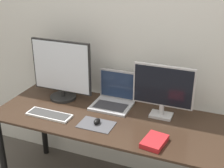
# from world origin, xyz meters

# --- Properties ---
(wall_back) EXTENTS (7.00, 0.05, 2.50)m
(wall_back) POSITION_xyz_m (0.00, 0.78, 1.25)
(wall_back) COLOR silver
(wall_back) RESTS_ON ground_plane
(desk) EXTENTS (1.79, 0.72, 0.76)m
(desk) POSITION_xyz_m (0.00, 0.36, 0.64)
(desk) COLOR #332319
(desk) RESTS_ON ground_plane
(monitor_left) EXTENTS (0.53, 0.22, 0.51)m
(monitor_left) POSITION_xyz_m (-0.50, 0.52, 1.01)
(monitor_left) COLOR black
(monitor_left) RESTS_ON desk
(monitor_right) EXTENTS (0.46, 0.12, 0.41)m
(monitor_right) POSITION_xyz_m (0.36, 0.52, 0.99)
(monitor_right) COLOR #B2B2B7
(monitor_right) RESTS_ON desk
(laptop) EXTENTS (0.32, 0.27, 0.27)m
(laptop) POSITION_xyz_m (-0.05, 0.57, 0.82)
(laptop) COLOR #ADADB2
(laptop) RESTS_ON desk
(keyboard) EXTENTS (0.36, 0.13, 0.02)m
(keyboard) POSITION_xyz_m (-0.44, 0.20, 0.77)
(keyboard) COLOR silver
(keyboard) RESTS_ON desk
(mousepad) EXTENTS (0.25, 0.18, 0.00)m
(mousepad) POSITION_xyz_m (-0.05, 0.21, 0.76)
(mousepad) COLOR #47474C
(mousepad) RESTS_ON desk
(mouse) EXTENTS (0.04, 0.07, 0.04)m
(mouse) POSITION_xyz_m (-0.05, 0.22, 0.78)
(mouse) COLOR black
(mouse) RESTS_ON mousepad
(book) EXTENTS (0.16, 0.21, 0.04)m
(book) POSITION_xyz_m (0.41, 0.14, 0.77)
(book) COLOR red
(book) RESTS_ON desk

